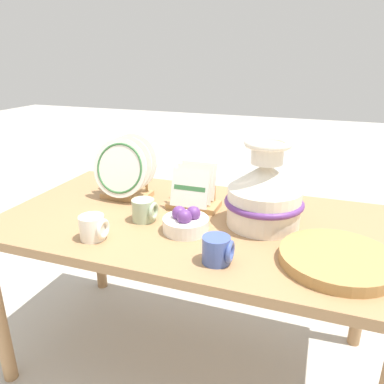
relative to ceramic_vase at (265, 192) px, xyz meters
The scene contains 10 objects.
ground_plane 0.86m from the ceramic_vase, behind, with size 14.00×14.00×0.00m, color #B2ADA3.
display_table 0.34m from the ceramic_vase, behind, with size 1.48×0.81×0.69m.
ceramic_vase is the anchor object (origin of this frame).
dish_rack_round_plates 0.62m from the ceramic_vase, behind, with size 0.25×0.18×0.27m.
dish_rack_square_plates 0.31m from the ceramic_vase, 166.76° to the left, with size 0.21×0.15×0.17m.
wicker_charger_stack 0.35m from the ceramic_vase, 38.62° to the right, with size 0.35×0.35×0.04m.
mug_cobalt_glaze 0.34m from the ceramic_vase, 104.62° to the right, with size 0.09×0.09×0.08m.
mug_sage_glaze 0.45m from the ceramic_vase, 164.53° to the right, with size 0.09×0.09×0.08m.
mug_cream_glaze 0.62m from the ceramic_vase, 149.19° to the right, with size 0.09×0.09×0.08m.
fruit_bowl 0.31m from the ceramic_vase, 148.76° to the right, with size 0.17×0.17×0.09m.
Camera 1 is at (0.44, -1.24, 1.29)m, focal length 35.00 mm.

